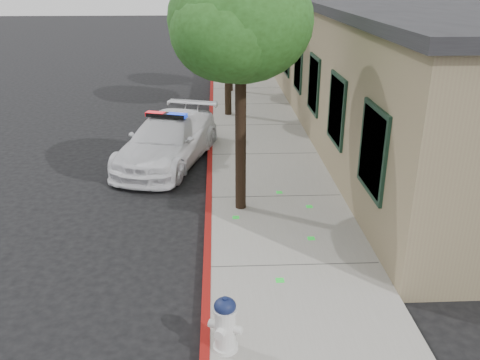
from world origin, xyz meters
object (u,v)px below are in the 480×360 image
street_tree_near (241,26)px  street_tree_far (230,4)px  fire_hydrant (225,324)px  police_car (168,140)px  clapboard_building (407,66)px

street_tree_near → street_tree_far: 12.04m
street_tree_far → fire_hydrant: bearing=-92.0°
police_car → fire_hydrant: bearing=-62.7°
street_tree_near → clapboard_building: bearing=48.0°
clapboard_building → police_car: size_ratio=4.21×
street_tree_near → police_car: bearing=119.6°
clapboard_building → street_tree_far: (-5.77, 5.47, 1.67)m
police_car → street_tree_near: street_tree_near is taller
police_car → street_tree_near: bearing=-43.5°
police_car → clapboard_building: bearing=39.4°
clapboard_building → police_car: bearing=-157.5°
clapboard_building → street_tree_near: 9.03m
clapboard_building → fire_hydrant: size_ratio=24.48×
police_car → street_tree_far: (2.03, 8.70, 3.12)m
clapboard_building → fire_hydrant: clapboard_building is taller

